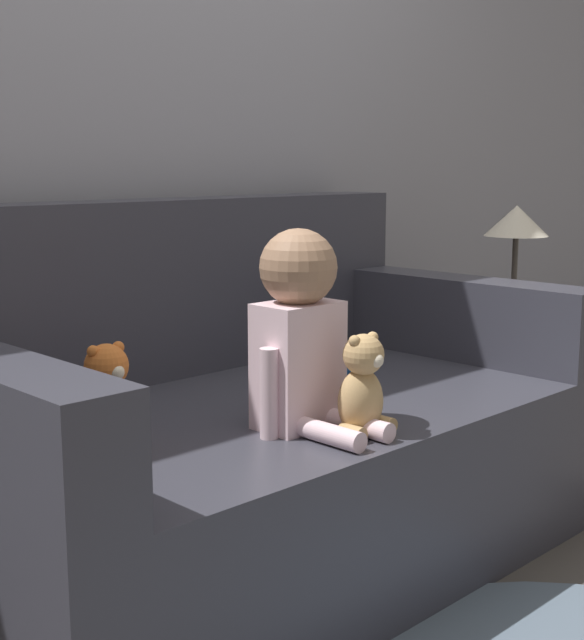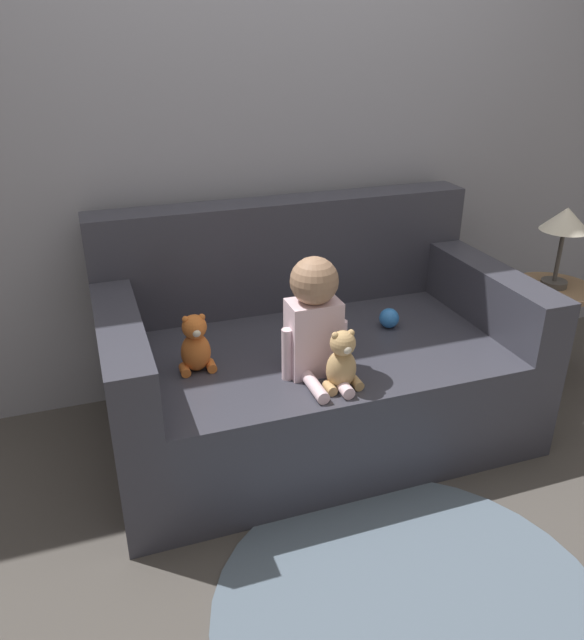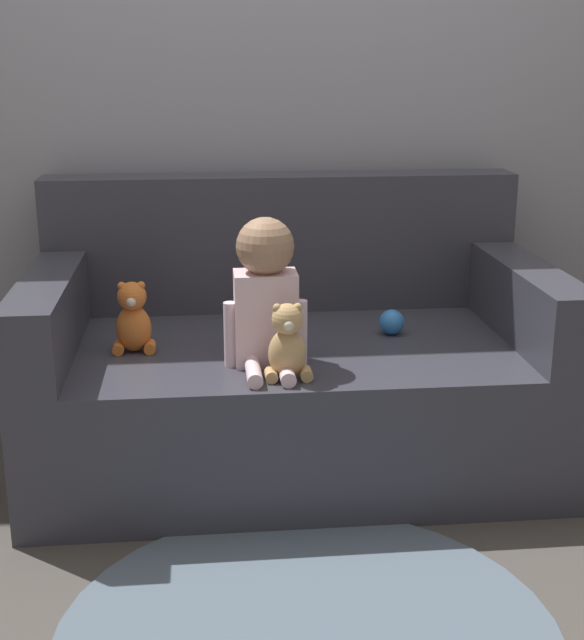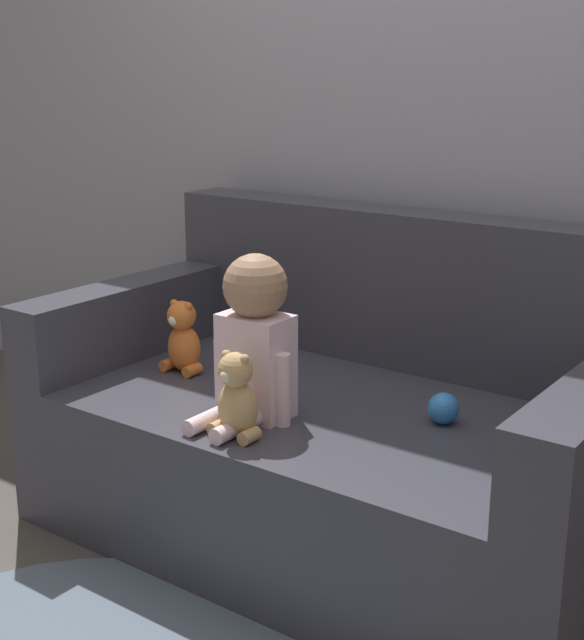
{
  "view_description": "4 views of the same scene",
  "coord_description": "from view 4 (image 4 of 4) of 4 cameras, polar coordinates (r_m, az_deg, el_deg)",
  "views": [
    {
      "loc": [
        -1.51,
        -1.63,
        1.05
      ],
      "look_at": [
        -0.02,
        -0.13,
        0.67
      ],
      "focal_mm": 50.0,
      "sensor_mm": 36.0,
      "label": 1
    },
    {
      "loc": [
        -0.86,
        -2.15,
        1.63
      ],
      "look_at": [
        -0.14,
        -0.09,
        0.61
      ],
      "focal_mm": 35.0,
      "sensor_mm": 36.0,
      "label": 2
    },
    {
      "loc": [
        -0.3,
        -2.84,
        1.37
      ],
      "look_at": [
        -0.01,
        -0.1,
        0.54
      ],
      "focal_mm": 50.0,
      "sensor_mm": 36.0,
      "label": 3
    },
    {
      "loc": [
        1.34,
        -2.05,
        1.38
      ],
      "look_at": [
        -0.06,
        -0.13,
        0.7
      ],
      "focal_mm": 50.0,
      "sensor_mm": 36.0,
      "label": 4
    }
  ],
  "objects": [
    {
      "name": "ground_plane",
      "position": [
        2.81,
        2.58,
        -13.58
      ],
      "size": [
        12.0,
        12.0,
        0.0
      ],
      "primitive_type": "plane",
      "color": "#4C4742"
    },
    {
      "name": "wall_back",
      "position": [
        2.95,
        9.37,
        14.1
      ],
      "size": [
        8.0,
        0.05,
        2.6
      ],
      "color": "#93939E",
      "rests_on": "ground_plane"
    },
    {
      "name": "couch",
      "position": [
        2.71,
        3.41,
        -7.07
      ],
      "size": [
        1.73,
        1.0,
        0.95
      ],
      "color": "#383842",
      "rests_on": "ground_plane"
    },
    {
      "name": "person_baby",
      "position": [
        2.42,
        -2.45,
        -1.18
      ],
      "size": [
        0.26,
        0.32,
        0.46
      ],
      "color": "silver",
      "rests_on": "couch"
    },
    {
      "name": "teddy_bear_brown",
      "position": [
        2.32,
        -3.56,
        -4.95
      ],
      "size": [
        0.14,
        0.11,
        0.23
      ],
      "color": "tan",
      "rests_on": "couch"
    },
    {
      "name": "plush_toy_side",
      "position": [
        2.83,
        -6.99,
        -1.19
      ],
      "size": [
        0.14,
        0.11,
        0.23
      ],
      "color": "orange",
      "rests_on": "couch"
    },
    {
      "name": "toy_ball",
      "position": [
        2.46,
        9.67,
        -5.6
      ],
      "size": [
        0.09,
        0.09,
        0.09
      ],
      "color": "#337FDB",
      "rests_on": "couch"
    }
  ]
}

